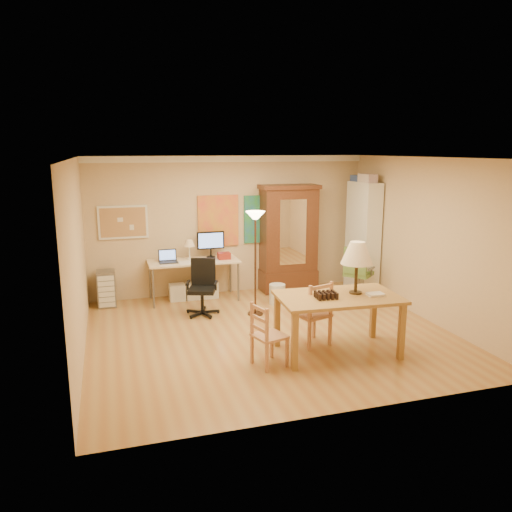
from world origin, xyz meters
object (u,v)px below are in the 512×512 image
object	(u,v)px
computer_desk	(195,275)
armoire	(288,245)
office_chair_black	(203,300)
bookshelf	(363,237)
dining_table	(345,284)
office_chair_green	(357,284)

from	to	relation	value
computer_desk	armoire	world-z (taller)	armoire
office_chair_black	bookshelf	xyz separation A→B (m)	(3.38, 0.58, 0.83)
dining_table	bookshelf	world-z (taller)	bookshelf
dining_table	bookshelf	xyz separation A→B (m)	(1.77, 2.76, 0.09)
office_chair_green	armoire	size ratio (longest dim) A/B	0.48
computer_desk	bookshelf	world-z (taller)	bookshelf
dining_table	computer_desk	distance (m)	3.53
office_chair_green	armoire	world-z (taller)	armoire
armoire	office_chair_black	bearing A→B (deg)	-152.51
armoire	dining_table	bearing A→B (deg)	-96.27
computer_desk	office_chair_black	bearing A→B (deg)	-92.41
computer_desk	armoire	size ratio (longest dim) A/B	0.79
dining_table	computer_desk	world-z (taller)	dining_table
armoire	office_chair_green	bearing A→B (deg)	-39.64
office_chair_green	armoire	bearing A→B (deg)	140.36
computer_desk	bookshelf	bearing A→B (deg)	-6.16
dining_table	office_chair_green	size ratio (longest dim) A/B	1.70
computer_desk	office_chair_black	size ratio (longest dim) A/B	1.74
dining_table	bookshelf	size ratio (longest dim) A/B	0.79
office_chair_black	armoire	bearing A→B (deg)	27.49
dining_table	armoire	distance (m)	3.22
dining_table	office_chair_green	world-z (taller)	dining_table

